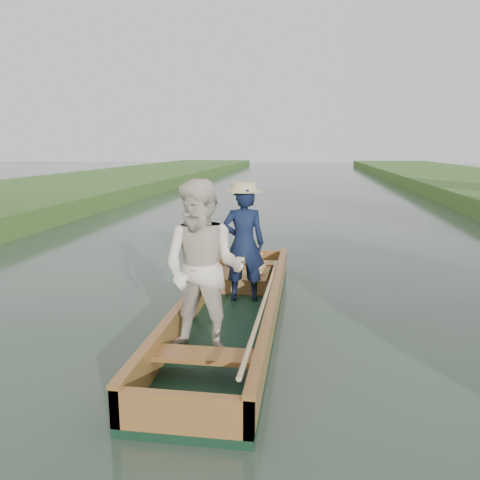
# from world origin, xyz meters

# --- Properties ---
(ground) EXTENTS (120.00, 120.00, 0.00)m
(ground) POSITION_xyz_m (0.00, 0.00, 0.00)
(ground) COLOR #283D30
(ground) RESTS_ON ground
(trees_far) EXTENTS (21.98, 11.54, 4.33)m
(trees_far) POSITION_xyz_m (3.70, 4.70, 2.46)
(trees_far) COLOR #47331E
(trees_far) RESTS_ON ground
(punt) EXTENTS (1.16, 5.00, 1.88)m
(punt) POSITION_xyz_m (-0.05, -0.28, 0.64)
(punt) COLOR black
(punt) RESTS_ON ground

